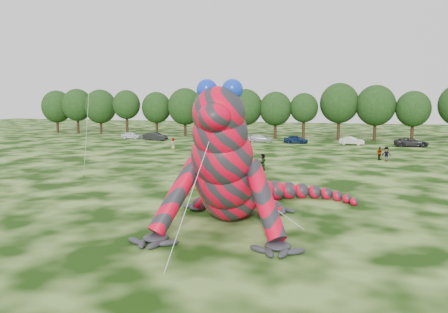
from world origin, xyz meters
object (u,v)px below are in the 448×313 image
Objects in this scene: tree_11 at (375,113)px; car_4 at (296,139)px; tree_3 at (127,113)px; tree_12 at (413,116)px; tree_4 at (157,114)px; spectator_5 at (263,162)px; tree_7 at (245,114)px; car_0 at (131,135)px; car_6 at (411,142)px; spectator_0 at (193,158)px; tree_9 at (304,116)px; spectator_4 at (173,144)px; inflatable_gecko at (233,151)px; tree_5 at (185,112)px; tree_10 at (339,111)px; tree_0 at (57,112)px; car_5 at (352,141)px; tree_1 at (77,111)px; car_3 at (260,138)px; car_2 at (214,139)px; spectator_2 at (386,154)px; tree_2 at (101,112)px; car_1 at (155,136)px; spectator_1 at (193,157)px; spectator_3 at (379,154)px; tree_6 at (208,113)px.

tree_11 is 16.51m from car_4.
tree_12 is at bearing 0.69° from tree_3.
tree_4 is 50.04m from spectator_5.
tree_7 is 2.44× the size of car_0.
car_6 is 38.66m from spectator_0.
spectator_4 is at bearing -127.11° from tree_9.
inflatable_gecko is at bearing -55.77° from tree_3.
tree_5 is 30.52m from tree_10.
tree_0 is 56.35m from car_4.
tree_9 is at bearing 54.78° from car_5.
tree_11 reaches higher than tree_3.
tree_0 is at bearing 176.87° from tree_7.
spectator_0 is at bearing -42.37° from tree_1.
car_3 is 2.60× the size of spectator_4.
tree_1 is 37.22m from car_2.
car_0 is 0.95× the size of car_4.
tree_10 is at bearing 0.54° from tree_1.
tree_4 is 5.14× the size of spectator_2.
tree_2 reaches higher than spectator_4.
spectator_5 reaches higher than car_5.
car_1 is (-1.66, -10.98, -4.14)m from tree_5.
tree_4 is (6.08, 1.64, -0.19)m from tree_3.
spectator_1 is at bearing -103.31° from tree_9.
tree_1 is at bearing 179.18° from tree_9.
tree_3 is 6.30m from tree_4.
tree_7 is 11.35m from car_2.
tree_12 is 35.19m from car_2.
spectator_5 is (36.65, -37.80, -3.84)m from tree_3.
car_0 is 6.10m from car_1.
spectator_3 is 23.05m from spectator_0.
tree_4 is at bearing 177.57° from tree_5.
tree_12 is (63.03, -1.02, -0.34)m from tree_2.
spectator_4 reaches higher than spectator_0.
tree_5 reaches higher than tree_0.
tree_9 is at bearing -162.54° from spectator_5.
spectator_0 is (0.06, -0.41, -0.12)m from spectator_1.
tree_12 is at bearing -0.26° from tree_1.
tree_12 is at bearing 1.78° from tree_7.
tree_12 is 5.09× the size of spectator_2.
tree_11 reaches higher than tree_0.
spectator_0 is at bearing -52.11° from tree_3.
tree_6 is 1.85× the size of car_6.
tree_5 is 1.03× the size of tree_7.
tree_5 is 6.29× the size of spectator_0.
tree_9 is 12.30m from car_5.
spectator_1 is (22.14, -37.58, -3.63)m from tree_4.
car_2 is 2.80× the size of spectator_4.
tree_1 is 2.40× the size of car_4.
car_4 is at bearing -84.20° from car_1.
tree_7 is 0.90× the size of tree_10.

